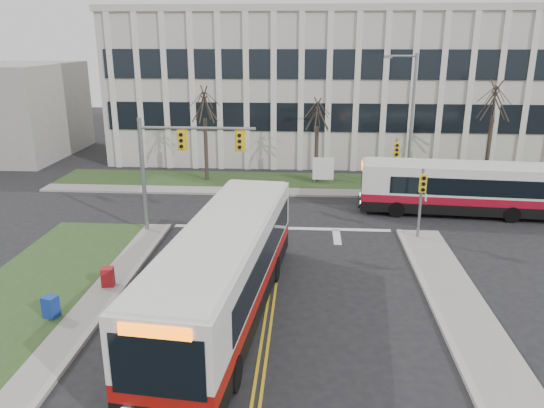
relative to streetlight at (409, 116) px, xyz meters
The scene contains 18 objects.
ground 18.81m from the streetlight, 116.37° to the right, with size 120.00×120.00×0.00m, color black.
sidewalk_west 26.49m from the streetlight, 125.34° to the right, with size 1.20×26.00×0.14m, color #9E9B93.
sidewalk_east 21.82m from the streetlight, 91.43° to the right, with size 2.00×26.00×0.14m, color #9E9B93.
sidewalk_cross 6.04m from the streetlight, 161.74° to the right, with size 44.00×1.60×0.14m, color #9E9B93.
building_lawn 6.23m from the streetlight, 149.29° to the left, with size 44.00×5.00×0.12m, color #29461E.
office_building 14.15m from the streetlight, 102.38° to the left, with size 40.00×16.00×12.00m, color #BDB7AE.
mast_arm_signal 16.39m from the streetlight, 146.49° to the right, with size 6.11×0.38×6.20m.
signal_pole_near 9.72m from the streetlight, 95.10° to the right, with size 0.34×0.39×3.80m.
signal_pole_far 2.93m from the streetlight, 136.05° to the right, with size 0.34×0.39×3.80m.
streetlight is the anchor object (origin of this frame).
directory_sign 6.96m from the streetlight, 166.77° to the left, with size 1.50×0.12×2.00m.
tree_left 14.15m from the streetlight, behind, with size 1.80×1.80×7.70m.
tree_mid 6.36m from the streetlight, 161.65° to the left, with size 1.80×1.80×6.82m.
tree_right 6.28m from the streetlight, 16.78° to the left, with size 1.80×1.80×8.25m.
bus_main 20.60m from the streetlight, 118.34° to the right, with size 2.89×13.34×3.56m, color silver, non-canonical shape.
bus_cross 6.46m from the streetlight, 64.34° to the right, with size 2.46×11.37×3.03m, color silver, non-canonical shape.
newspaper_box_blue 25.04m from the streetlight, 130.98° to the right, with size 0.50×0.45×0.95m, color navy.
newspaper_box_red 22.32m from the streetlight, 133.21° to the right, with size 0.50×0.45×0.95m, color maroon.
Camera 1 is at (1.33, -19.44, 10.11)m, focal length 35.00 mm.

